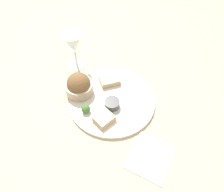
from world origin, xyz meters
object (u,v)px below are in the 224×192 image
Objects in this scene: cheese_toast_far at (104,119)px; napkin at (151,157)px; wine_glass at (73,44)px; cheese_toast_near at (110,80)px; sauce_ramekin at (112,104)px; salad_bowl at (79,86)px.

cheese_toast_far is 0.39× the size of napkin.
cheese_toast_near is at bearing 98.13° from wine_glass.
sauce_ramekin reaches higher than cheese_toast_near.
napkin is at bearing 68.69° from cheese_toast_near.
cheese_toast_near is 1.41× the size of cheese_toast_far.
wine_glass is at bearing -101.16° from napkin.
salad_bowl is at bearing -73.50° from sauce_ramekin.
salad_bowl reaches higher than cheese_toast_near.
sauce_ramekin is 0.07m from cheese_toast_far.
napkin is at bearing 78.84° from wine_glass.
cheese_toast_near is at bearing -130.01° from sauce_ramekin.
wine_glass is (-0.10, -0.14, 0.07)m from salad_bowl.
sauce_ramekin is 0.83× the size of cheese_toast_far.
cheese_toast_near is 0.20m from cheese_toast_far.
wine_glass is at bearing -100.69° from sauce_ramekin.
salad_bowl reaches higher than sauce_ramekin.
cheese_toast_far is at bearing 21.76° from sauce_ramekin.
napkin is (0.13, 0.34, -0.02)m from cheese_toast_near.
salad_bowl is 1.11× the size of cheese_toast_near.
salad_bowl is at bearing -21.33° from cheese_toast_near.
sauce_ramekin reaches higher than napkin.
cheese_toast_far is at bearing 68.78° from wine_glass.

